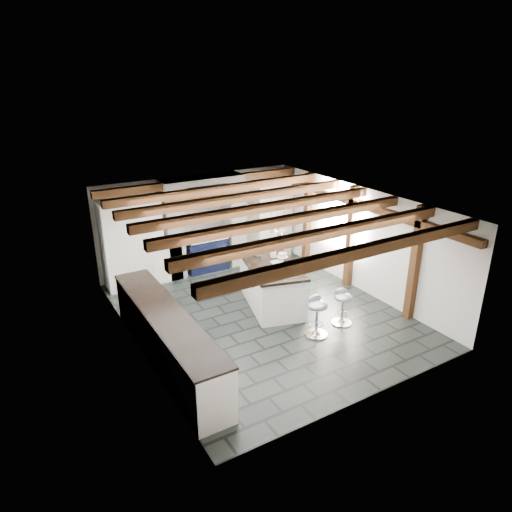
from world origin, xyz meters
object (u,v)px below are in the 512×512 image
kitchen_island (271,284)px  range_cooker (205,251)px  bar_stool_far (317,311)px  bar_stool_near (343,302)px

kitchen_island → range_cooker: bearing=114.5°
range_cooker → bar_stool_far: size_ratio=1.27×
range_cooker → kitchen_island: (0.38, -2.42, 0.01)m
range_cooker → kitchen_island: kitchen_island is taller
kitchen_island → bar_stool_far: kitchen_island is taller
bar_stool_far → bar_stool_near: bearing=14.8°
bar_stool_far → kitchen_island: bearing=100.3°
range_cooker → bar_stool_near: 3.94m
range_cooker → kitchen_island: 2.45m
bar_stool_near → bar_stool_far: (-0.69, -0.09, 0.04)m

